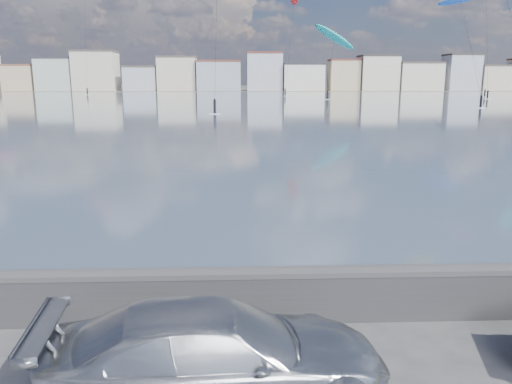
% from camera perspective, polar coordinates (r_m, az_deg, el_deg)
% --- Properties ---
extents(bay_water, '(500.00, 177.00, 0.00)m').
position_cam_1_polar(bay_water, '(97.56, -2.56, 10.19)').
color(bay_water, '#3F5368').
rests_on(bay_water, ground).
extents(far_shore_strip, '(500.00, 60.00, 0.00)m').
position_cam_1_polar(far_shore_strip, '(206.00, -2.37, 11.57)').
color(far_shore_strip, '#4C473D').
rests_on(far_shore_strip, ground).
extents(seawall, '(400.00, 0.36, 1.08)m').
position_cam_1_polar(seawall, '(9.51, -5.85, -11.37)').
color(seawall, '#28282B').
rests_on(seawall, ground).
extents(far_buildings, '(240.79, 13.26, 14.60)m').
position_cam_1_polar(far_buildings, '(191.96, -2.00, 13.28)').
color(far_buildings, '#B7C6BC').
rests_on(far_buildings, ground).
extents(car_silver, '(5.02, 2.42, 1.41)m').
position_cam_1_polar(car_silver, '(7.32, -4.52, -18.12)').
color(car_silver, '#ABAEB3').
rests_on(car_silver, ground).
extents(kitesurfer_6, '(10.52, 16.61, 26.57)m').
position_cam_1_polar(kitesurfer_6, '(150.66, 22.06, 19.54)').
color(kitesurfer_6, blue).
rests_on(kitesurfer_6, ground).
extents(kitesurfer_17, '(9.83, 8.69, 17.42)m').
position_cam_1_polar(kitesurfer_17, '(119.42, 8.91, 17.06)').
color(kitesurfer_17, '#19BFBF').
rests_on(kitesurfer_17, ground).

